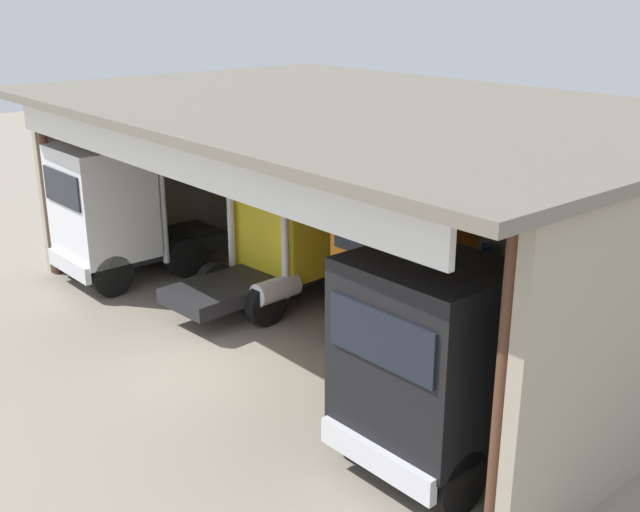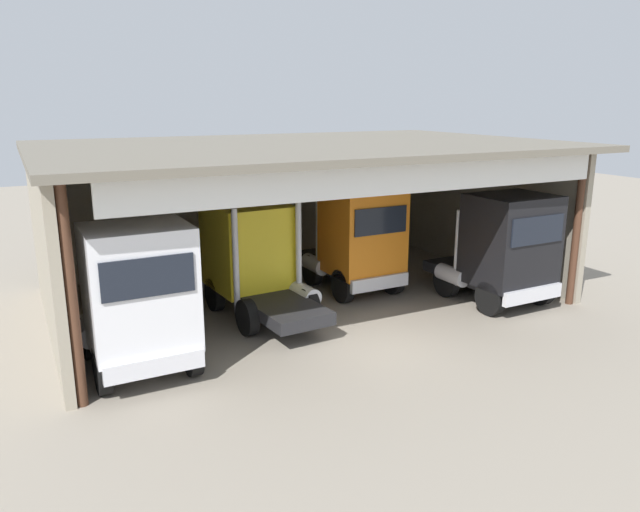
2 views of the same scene
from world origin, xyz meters
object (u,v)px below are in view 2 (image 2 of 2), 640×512
truck_orange_center_bay (357,238)px  oil_drum (260,256)px  truck_black_yard_outside (503,248)px  truck_yellow_left_bay (253,257)px  tool_cart (380,246)px  truck_white_center_right_bay (137,298)px

truck_orange_center_bay → oil_drum: bearing=-71.0°
truck_black_yard_outside → oil_drum: truck_black_yard_outside is taller
truck_yellow_left_bay → truck_black_yard_outside: truck_black_yard_outside is taller
tool_cart → oil_drum: bearing=169.1°
truck_black_yard_outside → tool_cart: bearing=-89.2°
truck_orange_center_bay → oil_drum: (-1.76, 4.77, -1.51)m
truck_white_center_right_bay → tool_cart: (11.42, 6.95, -1.45)m
truck_black_yard_outside → tool_cart: truck_black_yard_outside is taller
truck_orange_center_bay → truck_black_yard_outside: bearing=137.0°
truck_black_yard_outside → truck_white_center_right_bay: bearing=-1.2°
truck_white_center_right_bay → truck_orange_center_bay: size_ratio=1.00×
oil_drum → truck_white_center_right_bay: bearing=-128.3°
truck_orange_center_bay → tool_cart: size_ratio=4.64×
truck_white_center_right_bay → truck_black_yard_outside: size_ratio=1.05×
truck_orange_center_bay → oil_drum: truck_orange_center_bay is taller
oil_drum → truck_black_yard_outside: bearing=-56.1°
truck_black_yard_outside → oil_drum: size_ratio=5.20×
truck_white_center_right_bay → tool_cart: 13.45m
truck_white_center_right_bay → truck_yellow_left_bay: size_ratio=0.88×
oil_drum → truck_yellow_left_bay: bearing=-113.3°
truck_white_center_right_bay → truck_black_yard_outside: bearing=178.8°
truck_white_center_right_bay → truck_black_yard_outside: truck_white_center_right_bay is taller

